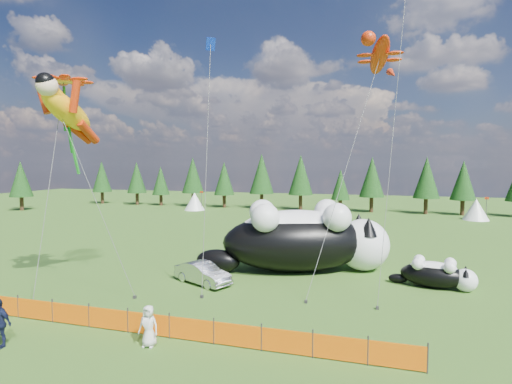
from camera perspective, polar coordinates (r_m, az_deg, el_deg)
ground at (r=21.05m, az=-10.66°, el=-16.31°), size 160.00×160.00×0.00m
safety_fence at (r=18.44m, az=-15.13°, el=-17.72°), size 22.06×0.06×1.10m
tree_line at (r=63.29m, az=8.13°, el=0.99°), size 90.00×4.00×8.00m
festival_tents at (r=57.89m, az=18.23°, el=-2.03°), size 50.00×3.20×2.80m
cat_large at (r=27.48m, az=6.94°, el=-6.53°), size 12.85×7.67×4.79m
cat_small at (r=26.22m, az=24.43°, el=-10.59°), size 4.86×2.35×1.77m
car at (r=25.00m, az=-7.61°, el=-11.42°), size 4.15×2.92×1.30m
spectator_e at (r=17.32m, az=-15.10°, el=-18.00°), size 0.85×0.59×1.67m
superhero_kite at (r=24.19m, az=-25.38°, el=10.39°), size 5.71×4.38×12.34m
gecko_kite at (r=29.93m, az=17.25°, el=18.08°), size 5.59×12.02×17.24m
flower_kite at (r=25.03m, az=-25.77°, el=13.80°), size 3.84×5.32×12.21m
diamond_kite_a at (r=25.44m, az=-6.56°, el=18.88°), size 1.28×3.69×15.30m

